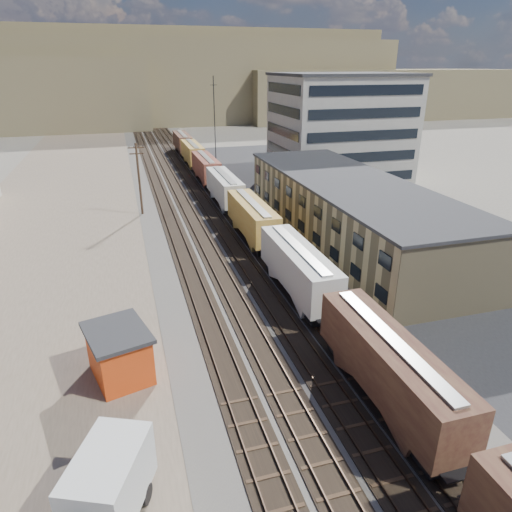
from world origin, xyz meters
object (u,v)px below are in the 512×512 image
object	(u,v)px
maintenance_shed	(119,353)
parked_car_blue	(309,179)
box_truck	(102,503)
freight_train	(237,201)
utility_pole_north	(139,178)

from	to	relation	value
maintenance_shed	parked_car_blue	bearing A→B (deg)	54.91
maintenance_shed	parked_car_blue	distance (m)	57.70
box_truck	parked_car_blue	xyz separation A→B (m)	(34.06, 58.86, -1.07)
box_truck	parked_car_blue	distance (m)	68.01
freight_train	box_truck	xyz separation A→B (m)	(-16.74, -42.26, -0.88)
box_truck	parked_car_blue	size ratio (longest dim) A/B	1.24
utility_pole_north	maintenance_shed	xyz separation A→B (m)	(-3.55, -37.09, -3.46)
maintenance_shed	utility_pole_north	bearing A→B (deg)	84.54
maintenance_shed	parked_car_blue	world-z (taller)	maintenance_shed
freight_train	utility_pole_north	size ratio (longest dim) A/B	11.97
box_truck	utility_pole_north	bearing A→B (deg)	84.80
utility_pole_north	box_truck	xyz separation A→B (m)	(-4.44, -48.74, -3.38)
box_truck	maintenance_shed	bearing A→B (deg)	85.62
box_truck	maintenance_shed	distance (m)	11.69
box_truck	maintenance_shed	size ratio (longest dim) A/B	1.31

